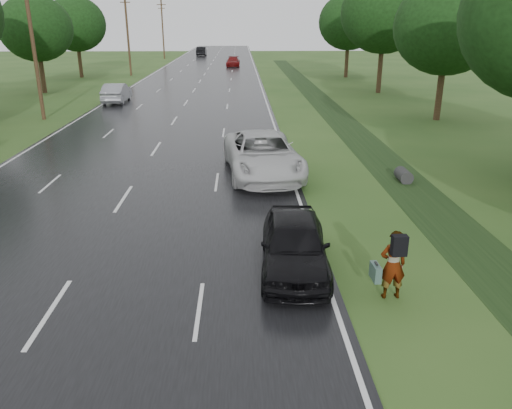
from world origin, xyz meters
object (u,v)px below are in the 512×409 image
at_px(pedestrian, 392,264).
at_px(silver_sedan, 117,93).
at_px(dark_sedan, 294,244).
at_px(white_pickup, 263,155).

xyz_separation_m(pedestrian, silver_sedan, (-13.98, 31.99, -0.10)).
distance_m(pedestrian, dark_sedan, 2.69).
xyz_separation_m(dark_sedan, silver_sedan, (-11.76, 30.48, 0.02)).
height_order(white_pickup, silver_sedan, white_pickup).
distance_m(white_pickup, silver_sedan, 24.23).
height_order(pedestrian, silver_sedan, pedestrian).
bearing_deg(silver_sedan, white_pickup, 117.05).
relative_size(white_pickup, silver_sedan, 1.38).
height_order(pedestrian, white_pickup, white_pickup).
relative_size(pedestrian, silver_sedan, 0.38).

